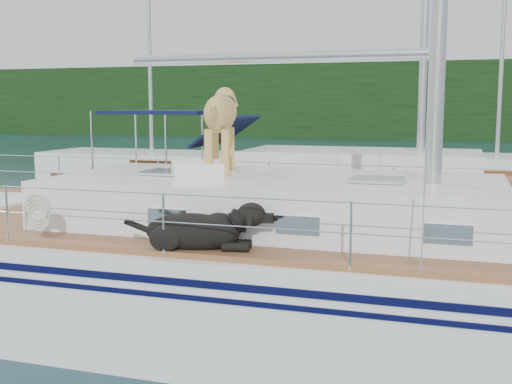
% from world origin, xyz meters
% --- Properties ---
extents(ground, '(120.00, 120.00, 0.00)m').
position_xyz_m(ground, '(0.00, 0.00, 0.00)').
color(ground, black).
rests_on(ground, ground).
extents(tree_line, '(90.00, 3.00, 6.00)m').
position_xyz_m(tree_line, '(0.00, 45.00, 3.00)').
color(tree_line, black).
rests_on(tree_line, ground).
extents(shore_bank, '(92.00, 1.00, 1.20)m').
position_xyz_m(shore_bank, '(0.00, 46.20, 0.60)').
color(shore_bank, '#595147').
rests_on(shore_bank, ground).
extents(main_sailboat, '(12.00, 3.83, 14.01)m').
position_xyz_m(main_sailboat, '(0.09, -0.00, 0.69)').
color(main_sailboat, white).
rests_on(main_sailboat, ground).
extents(neighbor_sailboat, '(11.00, 3.50, 13.30)m').
position_xyz_m(neighbor_sailboat, '(-0.21, 6.16, 0.63)').
color(neighbor_sailboat, white).
rests_on(neighbor_sailboat, ground).
extents(bg_boat_west, '(8.00, 3.00, 11.65)m').
position_xyz_m(bg_boat_west, '(-8.00, 14.00, 0.45)').
color(bg_boat_west, white).
rests_on(bg_boat_west, ground).
extents(bg_boat_center, '(7.20, 3.00, 11.65)m').
position_xyz_m(bg_boat_center, '(4.00, 16.00, 0.45)').
color(bg_boat_center, white).
rests_on(bg_boat_center, ground).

